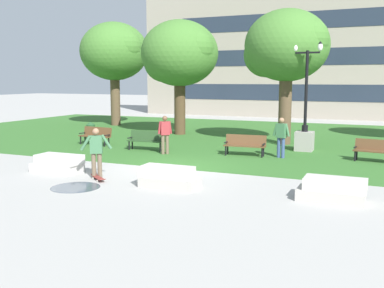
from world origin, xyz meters
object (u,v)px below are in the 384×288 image
object	(u,v)px
park_bench_far_right	(147,139)
person_bystander_near_lawn	(281,135)
concrete_block_left	(168,177)
concrete_block_right	(333,190)
person_skateboarder	(96,150)
lamp_post_left	(305,129)
park_bench_near_right	(245,144)
person_bystander_far_lawn	(165,133)
concrete_block_center	(58,164)
park_bench_far_left	(378,149)
skateboard	(98,178)
trash_bin	(91,130)
park_bench_near_left	(96,135)

from	to	relation	value
park_bench_far_right	person_bystander_near_lawn	world-z (taller)	person_bystander_near_lawn
concrete_block_left	concrete_block_right	size ratio (longest dim) A/B	1.01
concrete_block_left	park_bench_far_right	xyz separation A→B (m)	(-4.16, 6.09, 0.23)
person_skateboarder	lamp_post_left	bearing A→B (deg)	58.05
park_bench_near_right	person_bystander_far_lawn	xyz separation A→B (m)	(-3.40, -1.02, 0.44)
concrete_block_center	park_bench_near_right	bearing A→B (deg)	49.13
person_skateboarder	park_bench_near_right	xyz separation A→B (m)	(3.30, 6.30, -0.43)
concrete_block_right	park_bench_far_left	world-z (taller)	park_bench_far_left
skateboard	lamp_post_left	world-z (taller)	lamp_post_left
lamp_post_left	person_bystander_far_lawn	distance (m)	6.52
concrete_block_center	person_bystander_near_lawn	distance (m)	9.12
concrete_block_right	concrete_block_center	bearing A→B (deg)	179.45
lamp_post_left	trash_bin	bearing A→B (deg)	-177.41
concrete_block_left	lamp_post_left	world-z (taller)	lamp_post_left
trash_bin	person_bystander_far_lawn	world-z (taller)	person_bystander_far_lawn
skateboard	concrete_block_left	bearing A→B (deg)	1.99
park_bench_near_left	person_bystander_near_lawn	world-z (taller)	person_bystander_near_lawn
person_skateboarder	trash_bin	distance (m)	10.31
skateboard	park_bench_near_right	xyz separation A→B (m)	(3.10, 6.53, 0.45)
park_bench_far_right	person_bystander_near_lawn	size ratio (longest dim) A/B	1.07
person_skateboarder	park_bench_near_left	world-z (taller)	person_skateboarder
skateboard	person_bystander_near_lawn	bearing A→B (deg)	54.91
concrete_block_left	concrete_block_right	bearing A→B (deg)	4.01
park_bench_near_right	person_bystander_near_lawn	xyz separation A→B (m)	(1.55, 0.09, 0.45)
skateboard	person_bystander_near_lawn	world-z (taller)	person_bystander_near_lawn
concrete_block_center	skateboard	bearing A→B (deg)	-13.97
park_bench_far_right	person_bystander_near_lawn	xyz separation A→B (m)	(6.24, 0.44, 0.45)
park_bench_near_left	concrete_block_center	bearing A→B (deg)	-66.06
person_skateboarder	person_bystander_near_lawn	xyz separation A→B (m)	(4.85, 6.39, 0.02)
person_bystander_near_lawn	park_bench_near_right	bearing A→B (deg)	-176.86
concrete_block_right	person_bystander_near_lawn	world-z (taller)	person_bystander_near_lawn
park_bench_near_right	park_bench_far_right	bearing A→B (deg)	-175.71
skateboard	person_bystander_far_lawn	xyz separation A→B (m)	(-0.30, 5.51, 0.90)
concrete_block_center	park_bench_near_right	xyz separation A→B (m)	(5.20, 6.01, 0.23)
concrete_block_center	park_bench_far_left	size ratio (longest dim) A/B	1.00
concrete_block_center	person_bystander_near_lawn	xyz separation A→B (m)	(6.75, 6.09, 0.68)
concrete_block_left	park_bench_far_left	size ratio (longest dim) A/B	1.00
concrete_block_center	park_bench_near_left	xyz separation A→B (m)	(-2.72, 6.12, 0.23)
park_bench_near_right	person_skateboarder	bearing A→B (deg)	-117.65
concrete_block_left	person_bystander_near_lawn	distance (m)	6.88
lamp_post_left	concrete_block_left	bearing A→B (deg)	-106.76
skateboard	park_bench_far_left	bearing A→B (deg)	40.24
park_bench_far_left	trash_bin	world-z (taller)	trash_bin
person_bystander_near_lawn	park_bench_far_left	bearing A→B (deg)	7.86
concrete_block_left	skateboard	bearing A→B (deg)	-178.01
concrete_block_left	park_bench_near_right	world-z (taller)	park_bench_near_right
concrete_block_left	park_bench_far_right	world-z (taller)	park_bench_far_right
skateboard	trash_bin	world-z (taller)	trash_bin
concrete_block_right	lamp_post_left	world-z (taller)	lamp_post_left
skateboard	person_bystander_near_lawn	xyz separation A→B (m)	(4.65, 6.62, 0.90)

